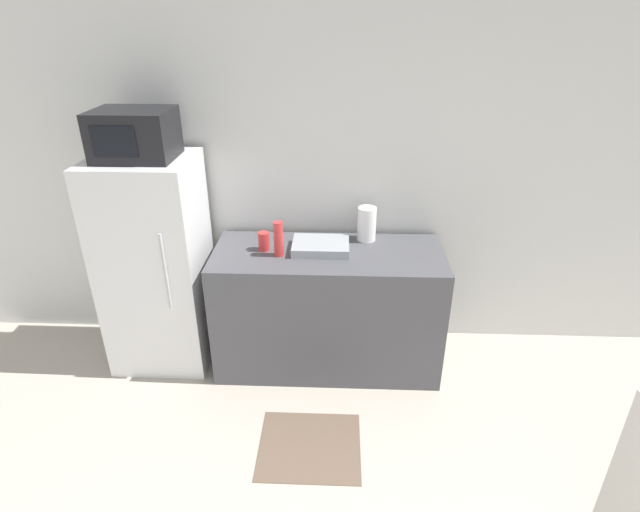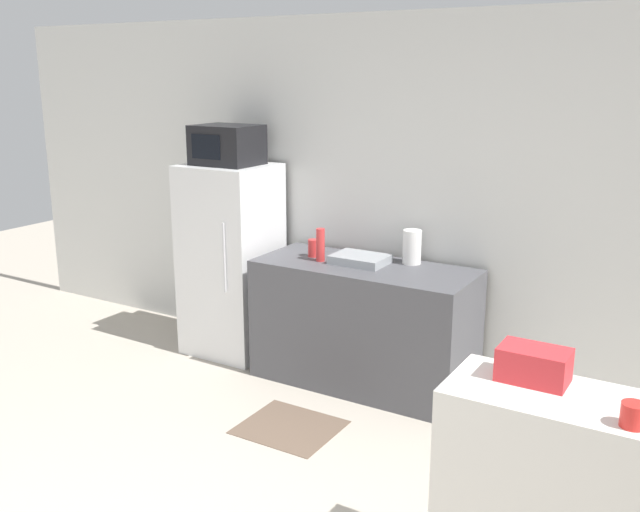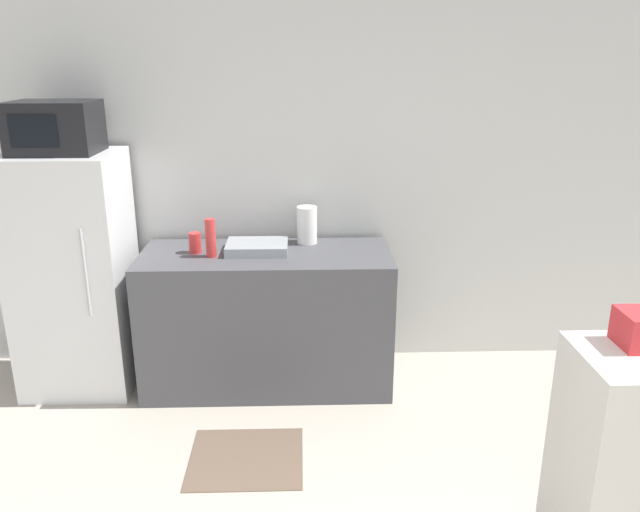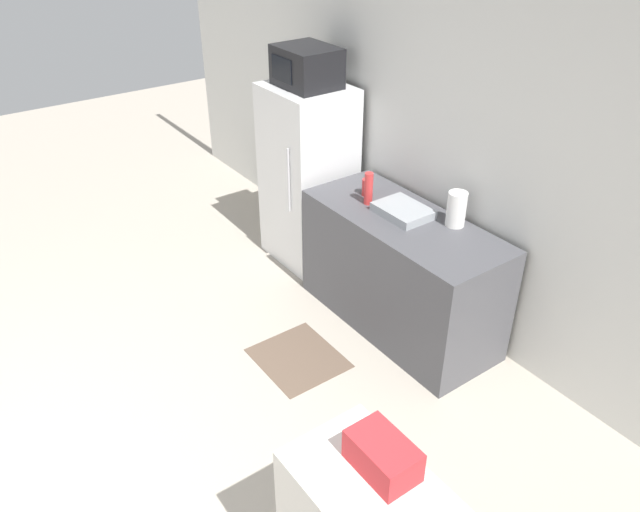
{
  "view_description": "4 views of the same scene",
  "coord_description": "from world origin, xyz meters",
  "px_view_note": "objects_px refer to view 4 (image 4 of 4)",
  "views": [
    {
      "loc": [
        -0.21,
        -0.22,
        2.35
      ],
      "look_at": [
        -0.31,
        2.24,
        1.12
      ],
      "focal_mm": 28.0,
      "sensor_mm": 36.0,
      "label": 1
    },
    {
      "loc": [
        1.92,
        -1.49,
        2.21
      ],
      "look_at": [
        -0.07,
        1.83,
        1.19
      ],
      "focal_mm": 40.0,
      "sensor_mm": 36.0,
      "label": 2
    },
    {
      "loc": [
        -0.05,
        -0.91,
        2.07
      ],
      "look_at": [
        0.04,
        2.19,
        1.05
      ],
      "focal_mm": 35.0,
      "sensor_mm": 36.0,
      "label": 3
    },
    {
      "loc": [
        2.44,
        0.11,
        2.92
      ],
      "look_at": [
        -0.22,
        2.02,
        0.89
      ],
      "focal_mm": 35.0,
      "sensor_mm": 36.0,
      "label": 4
    }
  ],
  "objects_px": {
    "paper_towel_roll": "(456,209)",
    "bottle_tall": "(369,189)",
    "bottle_short": "(367,187)",
    "basket": "(383,456)",
    "microwave": "(307,67)",
    "refrigerator": "(308,176)"
  },
  "relations": [
    {
      "from": "paper_towel_roll",
      "to": "bottle_tall",
      "type": "bearing_deg",
      "value": -155.02
    },
    {
      "from": "bottle_tall",
      "to": "bottle_short",
      "type": "distance_m",
      "value": 0.15
    },
    {
      "from": "bottle_tall",
      "to": "basket",
      "type": "xyz_separation_m",
      "value": [
        1.9,
        -1.5,
        0.06
      ]
    },
    {
      "from": "bottle_tall",
      "to": "paper_towel_roll",
      "type": "bearing_deg",
      "value": 24.98
    },
    {
      "from": "microwave",
      "to": "bottle_short",
      "type": "distance_m",
      "value": 1.04
    },
    {
      "from": "refrigerator",
      "to": "microwave",
      "type": "height_order",
      "value": "microwave"
    },
    {
      "from": "refrigerator",
      "to": "paper_towel_roll",
      "type": "xyz_separation_m",
      "value": [
        1.46,
        0.19,
        0.25
      ]
    },
    {
      "from": "basket",
      "to": "refrigerator",
      "type": "bearing_deg",
      "value": 150.33
    },
    {
      "from": "refrigerator",
      "to": "paper_towel_roll",
      "type": "relative_size",
      "value": 6.26
    },
    {
      "from": "refrigerator",
      "to": "paper_towel_roll",
      "type": "height_order",
      "value": "refrigerator"
    },
    {
      "from": "bottle_tall",
      "to": "basket",
      "type": "bearing_deg",
      "value": -38.28
    },
    {
      "from": "paper_towel_roll",
      "to": "microwave",
      "type": "bearing_deg",
      "value": -172.49
    },
    {
      "from": "refrigerator",
      "to": "bottle_tall",
      "type": "xyz_separation_m",
      "value": [
        0.87,
        -0.08,
        0.25
      ]
    },
    {
      "from": "microwave",
      "to": "basket",
      "type": "distance_m",
      "value": 3.24
    },
    {
      "from": "basket",
      "to": "paper_towel_roll",
      "type": "distance_m",
      "value": 2.2
    },
    {
      "from": "refrigerator",
      "to": "bottle_tall",
      "type": "distance_m",
      "value": 0.91
    },
    {
      "from": "microwave",
      "to": "basket",
      "type": "relative_size",
      "value": 1.73
    },
    {
      "from": "refrigerator",
      "to": "bottle_tall",
      "type": "bearing_deg",
      "value": -5.33
    },
    {
      "from": "bottle_short",
      "to": "paper_towel_roll",
      "type": "height_order",
      "value": "paper_towel_roll"
    },
    {
      "from": "bottle_tall",
      "to": "paper_towel_roll",
      "type": "height_order",
      "value": "paper_towel_roll"
    },
    {
      "from": "bottle_tall",
      "to": "bottle_short",
      "type": "xyz_separation_m",
      "value": [
        -0.11,
        0.08,
        -0.05
      ]
    },
    {
      "from": "refrigerator",
      "to": "paper_towel_roll",
      "type": "bearing_deg",
      "value": 7.47
    }
  ]
}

